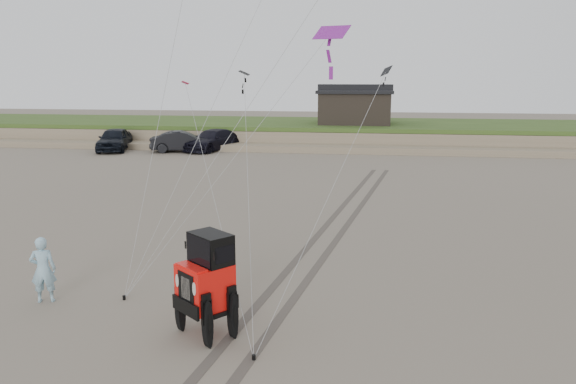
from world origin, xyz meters
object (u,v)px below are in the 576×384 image
cabin (355,106)px  truck_b (183,142)px  jeep (206,295)px  man (43,270)px  truck_c (212,140)px  truck_a (114,139)px

cabin → truck_b: (-12.99, -7.74, -2.44)m
jeep → man: (-4.74, 1.23, -0.07)m
jeep → truck_c: bearing=145.2°
truck_c → man: size_ratio=3.18×
cabin → man: bearing=-100.8°
cabin → truck_a: bearing=-157.2°
cabin → jeep: cabin is taller
truck_c → jeep: (8.73, -31.27, 0.13)m
cabin → truck_a: size_ratio=1.22×
truck_b → truck_a: bearing=77.0°
cabin → truck_c: 12.98m
jeep → man: size_ratio=2.89×
jeep → truck_b: bearing=149.3°
truck_c → jeep: jeep is taller
truck_b → jeep: bearing=-173.9°
cabin → jeep: bearing=-93.4°
truck_a → truck_b: truck_a is taller
truck_a → truck_c: 7.70m
truck_b → truck_c: bearing=-73.4°
cabin → truck_c: size_ratio=1.14×
truck_b → jeep: jeep is taller
truck_a → jeep: size_ratio=1.03×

